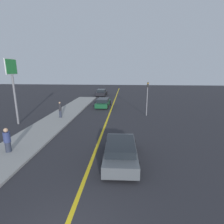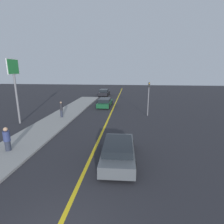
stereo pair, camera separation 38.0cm
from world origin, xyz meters
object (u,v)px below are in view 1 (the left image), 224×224
at_px(car_near_right_lane, 120,151).
at_px(traffic_light, 147,95).
at_px(pedestrian_mid_group, 60,110).
at_px(car_ahead_center, 103,103).
at_px(pedestrian_near_curb, 7,140).
at_px(car_far_distant, 102,93).
at_px(roadside_sign, 12,77).

height_order(car_near_right_lane, traffic_light, traffic_light).
distance_m(car_near_right_lane, pedestrian_mid_group, 11.31).
relative_size(car_ahead_center, pedestrian_near_curb, 2.85).
bearing_deg(pedestrian_mid_group, pedestrian_near_curb, -92.23).
distance_m(car_ahead_center, pedestrian_near_curb, 16.08).
relative_size(car_far_distant, pedestrian_near_curb, 2.77).
xyz_separation_m(traffic_light, roadside_sign, (-13.49, -4.44, 2.28)).
bearing_deg(pedestrian_mid_group, car_far_distant, 83.29).
xyz_separation_m(pedestrian_near_curb, roadside_sign, (-3.29, 6.29, 3.79)).
distance_m(traffic_light, roadside_sign, 14.39).
height_order(pedestrian_mid_group, roadside_sign, roadside_sign).
bearing_deg(traffic_light, car_near_right_lane, -104.23).
distance_m(car_ahead_center, car_far_distant, 11.56).
distance_m(pedestrian_near_curb, traffic_light, 14.89).
relative_size(pedestrian_near_curb, pedestrian_mid_group, 0.91).
height_order(car_far_distant, pedestrian_near_curb, pedestrian_near_curb).
height_order(car_near_right_lane, car_far_distant, car_far_distant).
bearing_deg(pedestrian_near_curb, traffic_light, 46.46).
distance_m(pedestrian_mid_group, traffic_light, 10.21).
xyz_separation_m(car_ahead_center, pedestrian_near_curb, (-4.31, -15.48, 0.33)).
bearing_deg(pedestrian_near_curb, car_far_distant, 84.70).
xyz_separation_m(pedestrian_near_curb, traffic_light, (10.20, 10.74, 1.51)).
height_order(car_near_right_lane, roadside_sign, roadside_sign).
distance_m(car_near_right_lane, pedestrian_near_curb, 7.42).
bearing_deg(car_far_distant, car_near_right_lane, -78.86).
relative_size(traffic_light, roadside_sign, 0.62).
xyz_separation_m(car_ahead_center, pedestrian_mid_group, (-3.98, -6.95, 0.44)).
xyz_separation_m(pedestrian_mid_group, traffic_light, (9.87, 2.20, 1.40)).
distance_m(car_ahead_center, pedestrian_mid_group, 8.02).
relative_size(car_ahead_center, traffic_light, 1.16).
xyz_separation_m(car_far_distant, traffic_light, (7.71, -16.16, 1.81)).
xyz_separation_m(car_near_right_lane, roadside_sign, (-10.70, 6.57, 4.11)).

